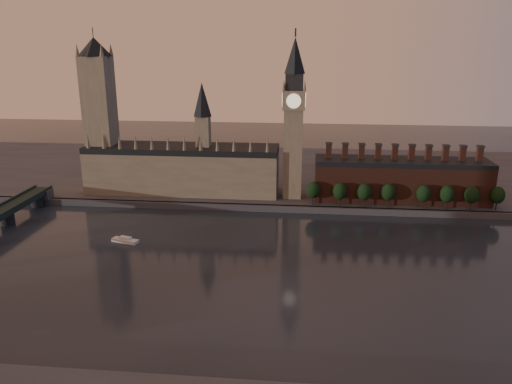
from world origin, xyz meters
TOP-DOWN VIEW (x-y plane):
  - ground at (0.00, 0.00)m, footprint 900.00×900.00m
  - north_bank at (0.00, 178.04)m, footprint 900.00×182.00m
  - palace_of_westminster at (-64.41, 114.91)m, footprint 130.00×30.30m
  - victoria_tower at (-120.00, 115.00)m, footprint 24.00×24.00m
  - big_ben at (10.00, 110.00)m, footprint 15.00×15.00m
  - chimney_block at (80.00, 110.00)m, footprint 110.00×25.00m
  - embankment_tree_0 at (23.58, 94.95)m, footprint 8.60×8.60m
  - embankment_tree_1 at (40.17, 93.81)m, footprint 8.60×8.60m
  - embankment_tree_2 at (55.26, 93.60)m, footprint 8.60×8.60m
  - embankment_tree_3 at (70.10, 94.74)m, footprint 8.60×8.60m
  - embankment_tree_4 at (91.25, 93.85)m, footprint 8.60×8.60m
  - embankment_tree_5 at (105.36, 94.23)m, footprint 8.60×8.60m
  - embankment_tree_6 at (119.77, 93.69)m, footprint 8.60×8.60m
  - embankment_tree_7 at (135.47, 94.77)m, footprint 8.60×8.60m
  - river_boat at (-76.96, 31.78)m, footprint 15.54×8.19m

SIDE VIEW (x-z plane):
  - ground at x=0.00m, z-range 0.00..0.00m
  - river_boat at x=-76.96m, z-range -0.35..2.64m
  - north_bank at x=0.00m, z-range 0.00..4.00m
  - embankment_tree_0 at x=23.58m, z-range 6.03..20.91m
  - embankment_tree_1 at x=40.17m, z-range 6.03..20.91m
  - embankment_tree_2 at x=55.26m, z-range 6.03..20.91m
  - embankment_tree_3 at x=70.10m, z-range 6.03..20.91m
  - embankment_tree_4 at x=91.25m, z-range 6.03..20.91m
  - embankment_tree_5 at x=105.36m, z-range 6.03..20.91m
  - embankment_tree_6 at x=119.77m, z-range 6.03..20.91m
  - embankment_tree_7 at x=135.47m, z-range 6.03..20.91m
  - chimney_block at x=80.00m, z-range -0.68..36.32m
  - palace_of_westminster at x=-64.41m, z-range -15.37..58.63m
  - big_ben at x=10.00m, z-range 3.33..110.33m
  - victoria_tower at x=-120.00m, z-range 5.09..113.09m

